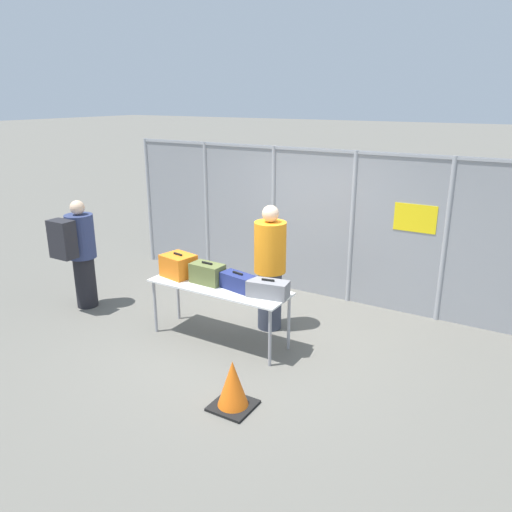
# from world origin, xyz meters

# --- Properties ---
(ground_plane) EXTENTS (120.00, 120.00, 0.00)m
(ground_plane) POSITION_xyz_m (0.00, 0.00, 0.00)
(ground_plane) COLOR #605E56
(fence_section) EXTENTS (6.92, 0.07, 2.37)m
(fence_section) POSITION_xyz_m (0.01, 1.98, 1.23)
(fence_section) COLOR #9EA0A5
(fence_section) RESTS_ON ground_plane
(inspection_table) EXTENTS (1.92, 0.61, 0.77)m
(inspection_table) POSITION_xyz_m (-0.29, -0.18, 0.71)
(inspection_table) COLOR silver
(inspection_table) RESTS_ON ground_plane
(suitcase_orange) EXTENTS (0.47, 0.42, 0.32)m
(suitcase_orange) POSITION_xyz_m (-0.97, -0.15, 0.93)
(suitcase_orange) COLOR orange
(suitcase_orange) RESTS_ON inspection_table
(suitcase_olive) EXTENTS (0.45, 0.26, 0.29)m
(suitcase_olive) POSITION_xyz_m (-0.48, -0.17, 0.91)
(suitcase_olive) COLOR #566033
(suitcase_olive) RESTS_ON inspection_table
(suitcase_navy) EXTENTS (0.49, 0.30, 0.23)m
(suitcase_navy) POSITION_xyz_m (-0.02, -0.15, 0.88)
(suitcase_navy) COLOR navy
(suitcase_navy) RESTS_ON inspection_table
(suitcase_grey) EXTENTS (0.54, 0.32, 0.23)m
(suitcase_grey) POSITION_xyz_m (0.43, -0.17, 0.88)
(suitcase_grey) COLOR slate
(suitcase_grey) RESTS_ON inspection_table
(traveler_hooded) EXTENTS (0.41, 0.64, 1.67)m
(traveler_hooded) POSITION_xyz_m (-2.72, -0.36, 0.92)
(traveler_hooded) COLOR black
(traveler_hooded) RESTS_ON ground_plane
(security_worker_near) EXTENTS (0.43, 0.43, 1.76)m
(security_worker_near) POSITION_xyz_m (0.09, 0.50, 0.91)
(security_worker_near) COLOR #383D4C
(security_worker_near) RESTS_ON ground_plane
(utility_trailer) EXTENTS (3.44, 2.19, 0.67)m
(utility_trailer) POSITION_xyz_m (0.98, 3.68, 0.39)
(utility_trailer) COLOR white
(utility_trailer) RESTS_ON ground_plane
(traffic_cone) EXTENTS (0.43, 0.43, 0.54)m
(traffic_cone) POSITION_xyz_m (0.69, -1.36, 0.25)
(traffic_cone) COLOR black
(traffic_cone) RESTS_ON ground_plane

